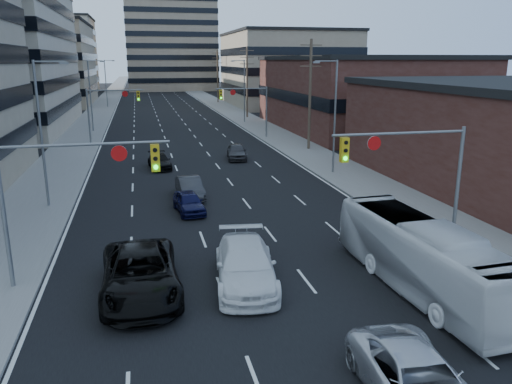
{
  "coord_description": "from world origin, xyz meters",
  "views": [
    {
      "loc": [
        -4.64,
        -12.27,
        8.99
      ],
      "look_at": [
        1.18,
        12.65,
        2.2
      ],
      "focal_mm": 35.0,
      "sensor_mm": 36.0,
      "label": 1
    }
  ],
  "objects": [
    {
      "name": "utility_pole_midblock",
      "position": [
        12.2,
        66.0,
        5.78
      ],
      "size": [
        2.2,
        0.28,
        11.0
      ],
      "color": "#4C3D2D",
      "rests_on": "ground"
    },
    {
      "name": "black_pickup",
      "position": [
        -4.95,
        6.32,
        0.89
      ],
      "size": [
        3.05,
        6.44,
        1.78
      ],
      "primitive_type": "imported",
      "rotation": [
        0.0,
        0.0,
        0.02
      ],
      "color": "black",
      "rests_on": "ground"
    },
    {
      "name": "sidewalk_left",
      "position": [
        -11.5,
        130.0,
        0.07
      ],
      "size": [
        5.0,
        300.0,
        0.15
      ],
      "primitive_type": "cube",
      "color": "slate",
      "rests_on": "ground"
    },
    {
      "name": "office_left_far",
      "position": [
        -24.0,
        100.0,
        8.0
      ],
      "size": [
        20.0,
        30.0,
        16.0
      ],
      "primitive_type": "cube",
      "color": "gray",
      "rests_on": "ground"
    },
    {
      "name": "signal_near_left",
      "position": [
        -7.45,
        8.0,
        4.33
      ],
      "size": [
        6.59,
        0.33,
        6.0
      ],
      "color": "slate",
      "rests_on": "ground"
    },
    {
      "name": "office_right_far",
      "position": [
        25.0,
        88.0,
        7.0
      ],
      "size": [
        22.0,
        28.0,
        14.0
      ],
      "primitive_type": "cube",
      "color": "gray",
      "rests_on": "ground"
    },
    {
      "name": "bg_block_left",
      "position": [
        -28.0,
        140.0,
        10.0
      ],
      "size": [
        24.0,
        24.0,
        20.0
      ],
      "primitive_type": "cube",
      "color": "#ADA089",
      "rests_on": "ground"
    },
    {
      "name": "signal_far_right",
      "position": [
        7.68,
        45.0,
        4.3
      ],
      "size": [
        6.09,
        0.33,
        6.0
      ],
      "color": "slate",
      "rests_on": "ground"
    },
    {
      "name": "streetlight_left_far",
      "position": [
        -10.34,
        90.0,
        5.05
      ],
      "size": [
        2.03,
        0.22,
        9.0
      ],
      "color": "slate",
      "rests_on": "ground"
    },
    {
      "name": "transit_bus",
      "position": [
        6.0,
        4.21,
        1.43
      ],
      "size": [
        2.85,
        10.39,
        2.87
      ],
      "primitive_type": "imported",
      "rotation": [
        0.0,
        0.0,
        0.04
      ],
      "color": "silver",
      "rests_on": "ground"
    },
    {
      "name": "streetlight_right_near",
      "position": [
        10.34,
        25.0,
        5.05
      ],
      "size": [
        2.03,
        0.22,
        9.0
      ],
      "color": "slate",
      "rests_on": "ground"
    },
    {
      "name": "streetlight_left_near",
      "position": [
        -10.34,
        20.0,
        5.05
      ],
      "size": [
        2.03,
        0.22,
        9.0
      ],
      "color": "slate",
      "rests_on": "ground"
    },
    {
      "name": "streetlight_left_mid",
      "position": [
        -10.34,
        55.0,
        5.05
      ],
      "size": [
        2.03,
        0.22,
        9.0
      ],
      "color": "slate",
      "rests_on": "ground"
    },
    {
      "name": "sedan_blue",
      "position": [
        -2.0,
        16.95,
        0.64
      ],
      "size": [
        1.93,
        3.91,
        1.28
      ],
      "primitive_type": "imported",
      "rotation": [
        0.0,
        0.0,
        0.11
      ],
      "color": "black",
      "rests_on": "ground"
    },
    {
      "name": "utility_pole_distant",
      "position": [
        12.2,
        96.0,
        5.78
      ],
      "size": [
        2.2,
        0.28,
        11.0
      ],
      "color": "#4C3D2D",
      "rests_on": "ground"
    },
    {
      "name": "ground",
      "position": [
        0.0,
        0.0,
        0.0
      ],
      "size": [
        400.0,
        400.0,
        0.0
      ],
      "primitive_type": "plane",
      "color": "black",
      "rests_on": "ground"
    },
    {
      "name": "signal_far_left",
      "position": [
        -7.68,
        45.0,
        4.3
      ],
      "size": [
        6.09,
        0.33,
        6.0
      ],
      "color": "slate",
      "rests_on": "ground"
    },
    {
      "name": "sedan_black_far",
      "position": [
        -3.17,
        30.3,
        0.61
      ],
      "size": [
        2.04,
        4.36,
        1.23
      ],
      "primitive_type": "imported",
      "rotation": [
        0.0,
        0.0,
        0.08
      ],
      "color": "black",
      "rests_on": "ground"
    },
    {
      "name": "signal_near_right",
      "position": [
        7.45,
        8.0,
        4.33
      ],
      "size": [
        6.59,
        0.33,
        6.0
      ],
      "color": "slate",
      "rests_on": "ground"
    },
    {
      "name": "sidewalk_right",
      "position": [
        11.5,
        130.0,
        0.07
      ],
      "size": [
        5.0,
        300.0,
        0.15
      ],
      "primitive_type": "cube",
      "color": "slate",
      "rests_on": "ground"
    },
    {
      "name": "sedan_grey_right",
      "position": [
        4.04,
        32.86,
        0.73
      ],
      "size": [
        2.27,
        4.48,
        1.46
      ],
      "primitive_type": "imported",
      "rotation": [
        0.0,
        0.0,
        -0.13
      ],
      "color": "#373639",
      "rests_on": "ground"
    },
    {
      "name": "utility_pole_block",
      "position": [
        12.2,
        36.0,
        5.78
      ],
      "size": [
        2.2,
        0.28,
        11.0
      ],
      "color": "#4C3D2D",
      "rests_on": "ground"
    },
    {
      "name": "bg_block_right",
      "position": [
        32.0,
        130.0,
        6.0
      ],
      "size": [
        22.0,
        22.0,
        12.0
      ],
      "primitive_type": "cube",
      "color": "gray",
      "rests_on": "ground"
    },
    {
      "name": "road_surface",
      "position": [
        0.0,
        130.0,
        0.01
      ],
      "size": [
        18.0,
        300.0,
        0.02
      ],
      "primitive_type": "cube",
      "color": "black",
      "rests_on": "ground"
    },
    {
      "name": "streetlight_right_far",
      "position": [
        10.34,
        60.0,
        5.05
      ],
      "size": [
        2.03,
        0.22,
        9.0
      ],
      "color": "slate",
      "rests_on": "ground"
    },
    {
      "name": "storefront_right_mid",
      "position": [
        24.0,
        50.0,
        4.5
      ],
      "size": [
        20.0,
        30.0,
        9.0
      ],
      "primitive_type": "cube",
      "color": "#472119",
      "rests_on": "ground"
    },
    {
      "name": "silver_suv",
      "position": [
        2.13,
        -2.11,
        0.73
      ],
      "size": [
        2.73,
        5.41,
        1.47
      ],
      "primitive_type": "imported",
      "rotation": [
        0.0,
        0.0,
        -0.06
      ],
      "color": "silver",
      "rests_on": "ground"
    },
    {
      "name": "white_van",
      "position": [
        -0.74,
        6.34,
        0.85
      ],
      "size": [
        3.14,
        6.12,
        1.7
      ],
      "primitive_type": "imported",
      "rotation": [
        0.0,
        0.0,
        -0.13
      ],
      "color": "white",
      "rests_on": "ground"
    },
    {
      "name": "sedan_grey_center",
      "position": [
        -1.6,
        20.32,
        0.7
      ],
      "size": [
        1.72,
        4.3,
        1.39
      ],
      "primitive_type": "imported",
      "rotation": [
        0.0,
        0.0,
        0.06
      ],
      "color": "#2D2D2F",
      "rests_on": "ground"
    }
  ]
}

